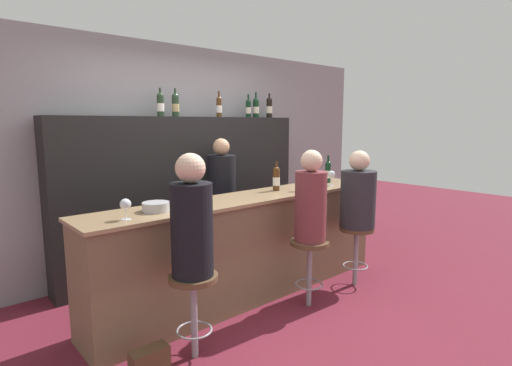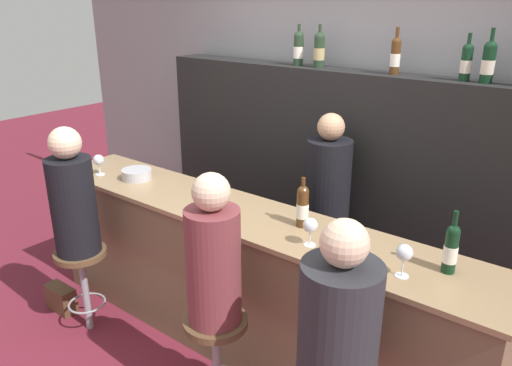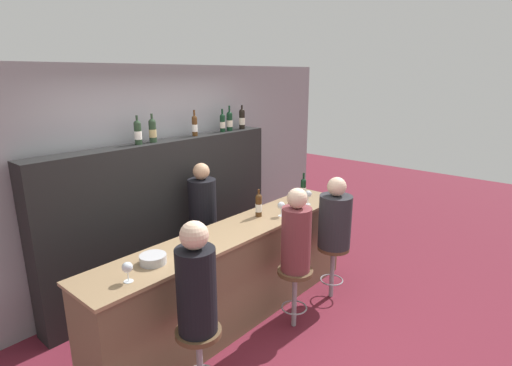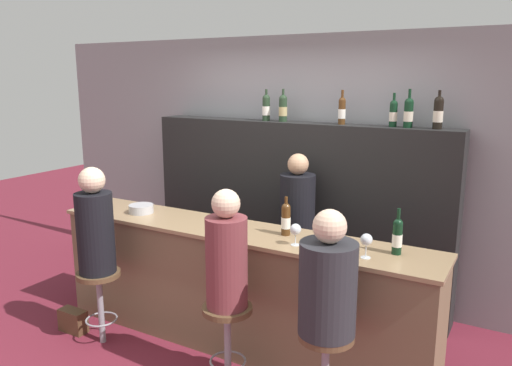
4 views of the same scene
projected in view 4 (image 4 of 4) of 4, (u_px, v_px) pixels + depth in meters
ground_plane at (219, 358)px, 3.98m from camera, size 16.00×16.00×0.00m
wall_back at (304, 167)px, 5.06m from camera, size 6.40×0.05×2.60m
bar_counter at (235, 287)px, 4.09m from camera, size 3.28×0.56×1.00m
back_bar_cabinet at (294, 211)px, 4.95m from camera, size 3.08×0.28×1.77m
wine_bottle_counter_0 at (286, 219)px, 3.81m from camera, size 0.07×0.07×0.30m
wine_bottle_counter_1 at (397, 236)px, 3.40m from camera, size 0.07×0.07×0.32m
wine_bottle_backbar_0 at (266, 107)px, 4.90m from camera, size 0.08×0.08×0.31m
wine_bottle_backbar_1 at (283, 108)px, 4.81m from camera, size 0.08×0.08×0.31m
wine_bottle_backbar_2 at (342, 110)px, 4.52m from camera, size 0.07×0.07×0.31m
wine_bottle_backbar_3 at (393, 113)px, 4.29m from camera, size 0.07×0.07×0.29m
wine_bottle_backbar_4 at (409, 112)px, 4.23m from camera, size 0.08×0.08×0.33m
wine_bottle_backbar_5 at (438, 112)px, 4.11m from camera, size 0.08×0.08×0.32m
wine_glass_0 at (107, 199)px, 4.49m from camera, size 0.08×0.08×0.16m
wine_glass_1 at (296, 230)px, 3.58m from camera, size 0.08×0.08×0.16m
wine_glass_2 at (366, 240)px, 3.33m from camera, size 0.08×0.08×0.17m
metal_bowl at (141, 209)px, 4.46m from camera, size 0.22×0.22×0.07m
bar_stool_left at (99, 288)px, 4.12m from camera, size 0.36×0.36×0.63m
guest_seated_left at (95, 226)px, 4.01m from camera, size 0.30×0.30×0.87m
bar_stool_middle at (227, 325)px, 3.51m from camera, size 0.36×0.36×0.63m
guest_seated_middle at (227, 256)px, 3.40m from camera, size 0.29×0.29×0.84m
bar_stool_right at (326, 353)px, 3.15m from camera, size 0.36×0.36×0.63m
guest_seated_right at (328, 282)px, 3.05m from camera, size 0.36×0.36×0.80m
bartender at (297, 243)px, 4.57m from camera, size 0.32×0.32×1.53m
handbag at (73, 321)px, 4.37m from camera, size 0.26×0.12×0.20m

